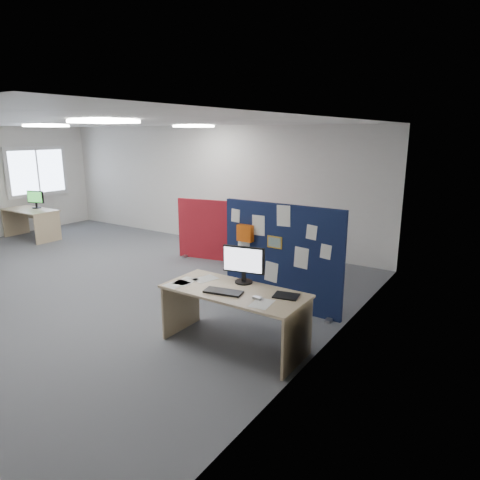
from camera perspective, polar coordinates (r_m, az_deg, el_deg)
The scene contains 17 objects.
floor at distance 8.12m, azimuth -19.79°, elevation -4.97°, with size 9.00×9.00×0.00m, color #56595E.
ceiling at distance 7.72m, azimuth -21.49°, elevation 14.36°, with size 9.00×7.00×0.02m, color white.
wall_back at distance 10.24m, azimuth -4.58°, elevation 7.39°, with size 9.00×0.02×2.70m, color silver.
wall_right at distance 4.98m, azimuth 11.75°, elevation 0.02°, with size 0.02×7.00×2.70m, color silver.
window at distance 12.56m, azimuth -25.43°, elevation 8.24°, with size 0.06×1.70×1.30m.
ceiling_lights at distance 7.87m, azimuth -15.95°, elevation 14.54°, with size 4.10×4.10×0.04m.
navy_divider at distance 6.25m, azimuth 5.39°, elevation -2.22°, with size 1.90×0.30×1.56m.
main_desk at distance 5.19m, azimuth -0.51°, elevation -8.32°, with size 1.74×0.77×0.73m.
monitor_main at distance 5.25m, azimuth 0.49°, elevation -3.06°, with size 0.53×0.22×0.46m.
keyboard at distance 5.01m, azimuth -2.24°, elevation -6.92°, with size 0.45×0.18×0.03m, color black.
mouse at distance 4.82m, azimuth 2.34°, elevation -7.74°, with size 0.10×0.06×0.03m, color #96979B.
paper_tray at distance 4.93m, azimuth 6.18°, elevation -7.41°, with size 0.28×0.22×0.01m, color black.
red_divider at distance 8.67m, azimuth -3.37°, elevation 1.20°, with size 1.63×0.37×1.24m.
second_desk at distance 11.67m, azimuth -26.01°, elevation 2.82°, with size 1.44×0.72×0.73m.
monitor_second at distance 11.71m, azimuth -25.60°, elevation 5.00°, with size 0.46×0.21×0.43m.
office_chair at distance 7.90m, azimuth 2.46°, elevation -0.52°, with size 0.64×0.61×0.96m.
desk_papers at distance 5.22m, azimuth -4.60°, elevation -6.17°, with size 1.43×0.68×0.00m.
Camera 1 is at (6.26, -4.51, 2.54)m, focal length 32.00 mm.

